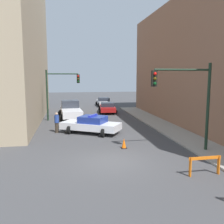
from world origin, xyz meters
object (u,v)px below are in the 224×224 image
(traffic_light_far, at_px, (58,88))
(barrier_mid, at_px, (205,162))
(white_truck, at_px, (71,110))
(traffic_light_near, at_px, (190,94))
(parked_car_mid, at_px, (104,102))
(police_car, at_px, (91,124))
(traffic_cone, at_px, (124,143))
(pedestrian_crossing, at_px, (57,122))
(parked_car_near, at_px, (107,107))

(traffic_light_far, bearing_deg, barrier_mid, -66.28)
(white_truck, bearing_deg, traffic_light_near, -67.69)
(parked_car_mid, bearing_deg, white_truck, -115.45)
(police_car, distance_m, parked_car_mid, 18.58)
(traffic_light_near, distance_m, barrier_mid, 4.57)
(parked_car_mid, distance_m, traffic_cone, 22.92)
(traffic_light_near, height_order, traffic_cone, traffic_light_near)
(pedestrian_crossing, distance_m, barrier_mid, 12.47)
(traffic_light_far, bearing_deg, traffic_cone, -68.54)
(traffic_light_far, distance_m, white_truck, 2.94)
(traffic_light_near, relative_size, white_truck, 0.94)
(white_truck, bearing_deg, pedestrian_crossing, -103.96)
(white_truck, distance_m, pedestrian_crossing, 6.98)
(traffic_light_near, distance_m, pedestrian_crossing, 10.86)
(parked_car_near, xyz_separation_m, barrier_mid, (1.26, -20.53, -0.06))
(police_car, bearing_deg, white_truck, 42.32)
(white_truck, height_order, parked_car_near, white_truck)
(pedestrian_crossing, xyz_separation_m, barrier_mid, (7.08, -10.26, -0.24))
(parked_car_mid, xyz_separation_m, traffic_cone, (-1.99, -22.83, -0.36))
(police_car, relative_size, barrier_mid, 3.11)
(traffic_light_near, height_order, parked_car_near, traffic_light_near)
(white_truck, xyz_separation_m, pedestrian_crossing, (-1.22, -6.87, -0.04))
(traffic_light_near, xyz_separation_m, parked_car_mid, (-1.61, 24.37, -2.86))
(barrier_mid, bearing_deg, traffic_light_near, 75.07)
(traffic_light_near, bearing_deg, traffic_cone, 156.85)
(parked_car_near, relative_size, parked_car_mid, 1.03)
(pedestrian_crossing, distance_m, traffic_cone, 6.92)
(traffic_light_near, height_order, police_car, traffic_light_near)
(pedestrian_crossing, relative_size, traffic_cone, 2.53)
(traffic_light_near, bearing_deg, white_truck, 116.22)
(police_car, distance_m, parked_car_near, 11.41)
(traffic_light_near, relative_size, parked_car_near, 1.17)
(police_car, distance_m, pedestrian_crossing, 2.83)
(white_truck, height_order, parked_car_mid, white_truck)
(traffic_light_far, relative_size, parked_car_mid, 1.21)
(barrier_mid, bearing_deg, traffic_light_far, 113.72)
(pedestrian_crossing, bearing_deg, white_truck, -117.05)
(pedestrian_crossing, bearing_deg, traffic_cone, 112.46)
(police_car, xyz_separation_m, parked_car_near, (3.08, 10.99, -0.05))
(parked_car_mid, height_order, pedestrian_crossing, pedestrian_crossing)
(parked_car_near, xyz_separation_m, traffic_cone, (-1.43, -15.60, -0.36))
(parked_car_mid, height_order, traffic_cone, parked_car_mid)
(traffic_light_far, distance_m, police_car, 7.71)
(police_car, xyz_separation_m, barrier_mid, (4.34, -9.54, -0.11))
(police_car, height_order, traffic_cone, police_car)
(traffic_light_near, relative_size, police_car, 1.04)
(traffic_light_far, height_order, barrier_mid, traffic_light_far)
(pedestrian_crossing, xyz_separation_m, traffic_cone, (4.39, -5.33, -0.54))
(parked_car_near, bearing_deg, police_car, -99.84)
(pedestrian_crossing, bearing_deg, police_car, 148.24)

